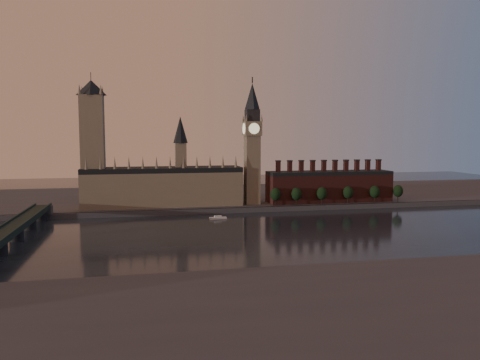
% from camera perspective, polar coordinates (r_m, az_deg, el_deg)
% --- Properties ---
extents(ground, '(900.00, 900.00, 0.00)m').
position_cam_1_polar(ground, '(294.33, 4.52, -6.76)').
color(ground, black).
rests_on(ground, ground).
extents(north_bank, '(900.00, 182.00, 4.00)m').
position_cam_1_polar(north_bank, '(465.18, -1.65, -2.01)').
color(north_bank, '#404045').
rests_on(north_bank, ground).
extents(south_bank, '(900.00, 180.00, 4.00)m').
position_cam_1_polar(south_bank, '(146.38, 24.73, -19.24)').
color(south_bank, '#404045').
rests_on(south_bank, ground).
extents(palace_of_westminster, '(130.00, 30.30, 74.00)m').
position_cam_1_polar(palace_of_westminster, '(393.39, -9.29, -0.55)').
color(palace_of_westminster, '#7D6F59').
rests_on(palace_of_westminster, north_bank).
extents(victoria_tower, '(24.00, 24.00, 108.00)m').
position_cam_1_polar(victoria_tower, '(392.99, -17.53, 4.74)').
color(victoria_tower, '#7D6F59').
rests_on(victoria_tower, north_bank).
extents(big_ben, '(15.00, 15.00, 107.00)m').
position_cam_1_polar(big_ben, '(396.73, 1.50, 4.66)').
color(big_ben, '#7D6F59').
rests_on(big_ben, north_bank).
extents(chimney_block, '(110.00, 25.00, 37.00)m').
position_cam_1_polar(chimney_block, '(420.69, 10.80, -0.71)').
color(chimney_block, '#542320').
rests_on(chimney_block, north_bank).
extents(embankment_tree_0, '(8.60, 8.60, 14.88)m').
position_cam_1_polar(embankment_tree_0, '(389.57, 4.35, -1.76)').
color(embankment_tree_0, black).
rests_on(embankment_tree_0, north_bank).
extents(embankment_tree_1, '(8.60, 8.60, 14.88)m').
position_cam_1_polar(embankment_tree_1, '(393.87, 6.89, -1.71)').
color(embankment_tree_1, black).
rests_on(embankment_tree_1, north_bank).
extents(embankment_tree_2, '(8.60, 8.60, 14.88)m').
position_cam_1_polar(embankment_tree_2, '(401.49, 9.94, -1.61)').
color(embankment_tree_2, black).
rests_on(embankment_tree_2, north_bank).
extents(embankment_tree_3, '(8.60, 8.60, 14.88)m').
position_cam_1_polar(embankment_tree_3, '(412.10, 13.03, -1.49)').
color(embankment_tree_3, black).
rests_on(embankment_tree_3, north_bank).
extents(embankment_tree_4, '(8.60, 8.60, 14.88)m').
position_cam_1_polar(embankment_tree_4, '(422.98, 16.10, -1.39)').
color(embankment_tree_4, black).
rests_on(embankment_tree_4, north_bank).
extents(embankment_tree_5, '(8.60, 8.60, 14.88)m').
position_cam_1_polar(embankment_tree_5, '(434.48, 18.70, -1.29)').
color(embankment_tree_5, black).
rests_on(embankment_tree_5, north_bank).
extents(westminster_bridge, '(14.00, 200.00, 11.55)m').
position_cam_1_polar(westminster_bridge, '(288.31, -26.55, -6.06)').
color(westminster_bridge, '#1B2A25').
rests_on(westminster_bridge, ground).
extents(river_boat, '(13.00, 4.53, 2.56)m').
position_cam_1_polar(river_boat, '(350.28, -2.71, -4.62)').
color(river_boat, silver).
rests_on(river_boat, ground).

